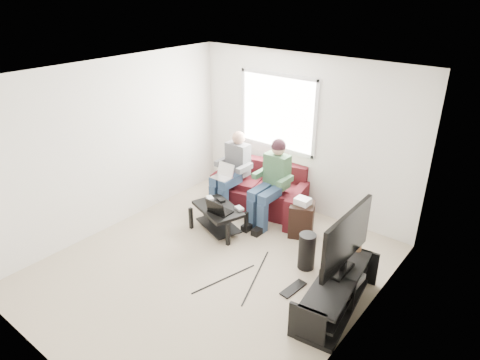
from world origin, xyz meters
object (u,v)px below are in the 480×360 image
at_px(coffee_table, 218,214).
at_px(end_table, 302,218).
at_px(sofa, 260,191).
at_px(subwoofer, 307,251).
at_px(tv, 346,239).
at_px(tv_stand, 336,294).

relative_size(coffee_table, end_table, 1.49).
bearing_deg(end_table, coffee_table, -146.57).
height_order(sofa, subwoofer, sofa).
distance_m(coffee_table, tv, 2.37).
bearing_deg(tv_stand, tv, 91.47).
relative_size(tv, subwoofer, 2.11).
xyz_separation_m(coffee_table, subwoofer, (1.57, 0.03, -0.04)).
distance_m(sofa, coffee_table, 1.04).
xyz_separation_m(sofa, subwoofer, (1.52, -1.01, -0.03)).
relative_size(sofa, end_table, 2.89).
height_order(coffee_table, tv, tv).
bearing_deg(coffee_table, subwoofer, 1.08).
xyz_separation_m(coffee_table, end_table, (1.07, 0.71, -0.02)).
bearing_deg(tv, end_table, 138.17).
bearing_deg(coffee_table, tv_stand, -11.37).
xyz_separation_m(sofa, end_table, (1.02, -0.33, -0.01)).
bearing_deg(coffee_table, end_table, 33.43).
relative_size(sofa, coffee_table, 1.94).
bearing_deg(sofa, tv, -32.29).
bearing_deg(end_table, tv, -41.83).
bearing_deg(sofa, end_table, -18.08).
distance_m(sofa, end_table, 1.08).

